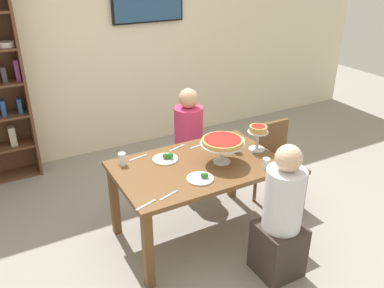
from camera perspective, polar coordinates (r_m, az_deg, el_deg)
ground_plane at (r=3.82m, az=0.74°, el=-12.69°), size 12.00×12.00×0.00m
rear_partition at (r=5.12m, az=-11.75°, el=14.22°), size 8.00×0.12×2.80m
dining_table at (r=3.46m, az=0.80°, el=-4.35°), size 1.41×0.89×0.74m
television at (r=5.13m, az=-6.34°, el=19.76°), size 0.92×0.05×0.52m
diner_near_right at (r=3.22m, az=12.61°, el=-10.80°), size 0.34×0.34×1.15m
diner_far_right at (r=4.25m, az=-0.49°, el=-0.57°), size 0.34×0.34×1.15m
chair_head_east at (r=4.10m, az=12.13°, el=-2.37°), size 0.40×0.40×0.87m
deep_dish_pizza_stand at (r=3.37m, az=4.36°, el=0.20°), size 0.38×0.38×0.22m
personal_pizza_stand at (r=3.64m, az=9.40°, el=1.60°), size 0.19×0.19×0.24m
salad_plate_near_diner at (r=3.19m, az=1.31°, el=-4.86°), size 0.22×0.22×0.06m
salad_plate_far_diner at (r=3.84m, az=5.58°, el=0.63°), size 0.26×0.26×0.07m
salad_plate_spare at (r=3.48m, az=-3.71°, el=-2.02°), size 0.22×0.22×0.07m
beer_glass_amber_tall at (r=3.63m, az=6.20°, el=-0.09°), size 0.07×0.07×0.13m
water_glass_clear_near at (r=3.43m, az=-9.95°, el=-2.13°), size 0.07×0.07×0.11m
water_glass_clear_far at (r=3.38m, az=10.54°, el=-2.76°), size 0.06×0.06×0.09m
cutlery_fork_near at (r=3.72m, az=0.85°, el=-0.28°), size 0.18×0.04×0.00m
cutlery_knife_near at (r=2.91m, az=-6.60°, el=-8.64°), size 0.18×0.07×0.00m
cutlery_fork_far at (r=3.55m, az=-7.69°, el=-1.92°), size 0.18×0.05×0.00m
cutlery_knife_far at (r=3.00m, az=-3.33°, el=-7.33°), size 0.18×0.07×0.00m
cutlery_spare_fork at (r=3.69m, az=-2.16°, el=-0.55°), size 0.18×0.07×0.00m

